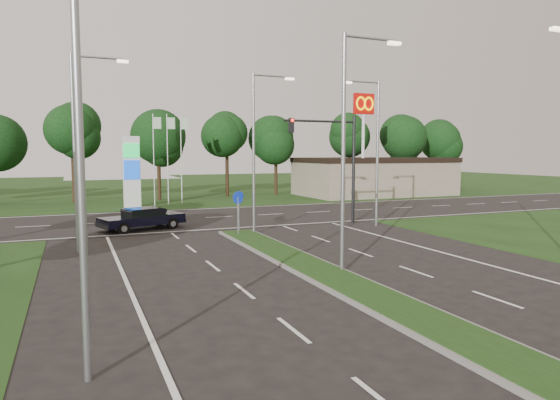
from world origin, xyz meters
name	(u,v)px	position (x,y,z in m)	size (l,w,h in m)	color
ground	(427,325)	(0.00, 0.00, 0.00)	(160.00, 160.00, 0.00)	black
verge_far	(145,189)	(0.00, 55.00, 0.00)	(160.00, 50.00, 0.02)	#1A3311
cross_road	(205,218)	(0.00, 24.00, 0.00)	(160.00, 12.00, 0.02)	black
median_kerb	(351,286)	(0.00, 4.00, 0.06)	(2.00, 26.00, 0.12)	slate
commercial_building	(374,177)	(22.00, 36.00, 2.00)	(16.00, 9.00, 4.00)	gray
streetlight_median_near	(348,140)	(1.00, 6.00, 5.08)	(2.53, 0.22, 9.00)	gray
streetlight_median_far	(257,144)	(1.00, 16.00, 5.08)	(2.53, 0.22, 9.00)	gray
streetlight_left_near	(90,128)	(-8.30, 0.00, 5.08)	(2.53, 0.22, 9.00)	gray
streetlight_left_far	(79,142)	(-8.30, 14.00, 5.08)	(2.53, 0.22, 9.00)	gray
streetlight_right_far	(375,145)	(8.80, 16.00, 5.08)	(2.53, 0.22, 9.00)	gray
traffic_signal	(336,152)	(7.19, 18.00, 4.65)	(5.10, 0.42, 7.00)	black
median_signs	(238,204)	(0.00, 16.40, 1.71)	(1.16, 1.76, 2.38)	gray
gas_pylon	(134,170)	(-3.79, 33.05, 3.20)	(5.80, 1.26, 8.00)	silver
mcdonalds_sign	(364,118)	(18.00, 31.97, 7.99)	(2.20, 0.47, 10.40)	silver
treeline_far	(166,130)	(0.10, 39.93, 6.83)	(6.00, 6.00, 9.90)	black
navy_sedan	(142,218)	(-4.86, 20.01, 0.71)	(5.16, 3.32, 1.32)	black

